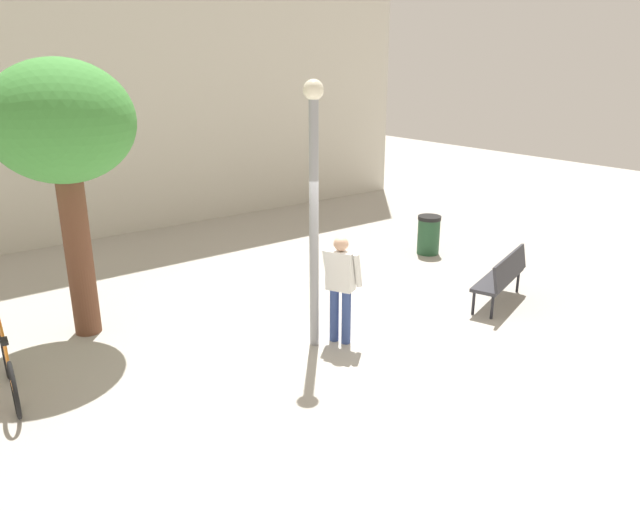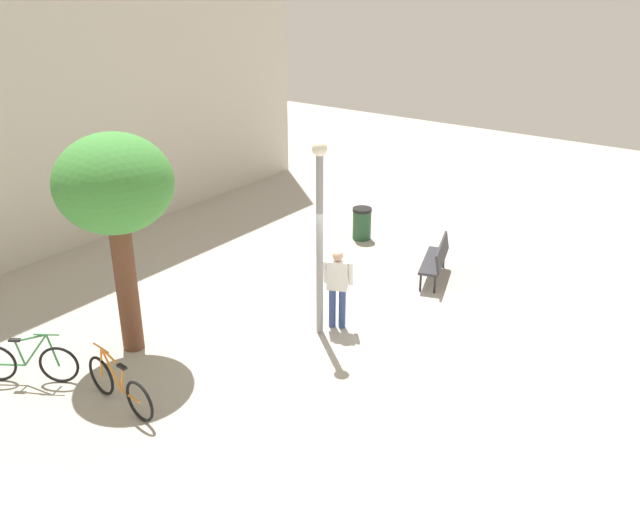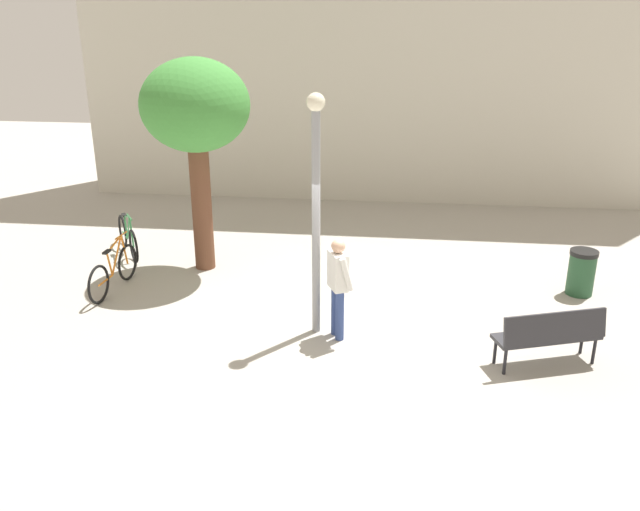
{
  "view_description": "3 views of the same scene",
  "coord_description": "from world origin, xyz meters",
  "px_view_note": "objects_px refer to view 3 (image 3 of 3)",
  "views": [
    {
      "loc": [
        -5.61,
        -6.93,
        4.11
      ],
      "look_at": [
        0.24,
        0.75,
        0.92
      ],
      "focal_mm": 33.56,
      "sensor_mm": 36.0,
      "label": 1
    },
    {
      "loc": [
        -10.32,
        -7.4,
        6.78
      ],
      "look_at": [
        0.45,
        0.48,
        1.02
      ],
      "focal_mm": 38.36,
      "sensor_mm": 36.0,
      "label": 2
    },
    {
      "loc": [
        0.49,
        -10.19,
        5.13
      ],
      "look_at": [
        -0.8,
        0.81,
        0.87
      ],
      "focal_mm": 37.64,
      "sensor_mm": 36.0,
      "label": 3
    }
  ],
  "objects_px": {
    "person_by_lamppost": "(338,282)",
    "park_bench": "(550,333)",
    "bicycle_green": "(128,237)",
    "trash_bin": "(581,272)",
    "bicycle_orange": "(114,271)",
    "plaza_tree": "(195,111)",
    "lamppost": "(316,197)"
  },
  "relations": [
    {
      "from": "person_by_lamppost",
      "to": "park_bench",
      "type": "relative_size",
      "value": 1.0
    },
    {
      "from": "bicycle_green",
      "to": "trash_bin",
      "type": "distance_m",
      "value": 9.12
    },
    {
      "from": "park_bench",
      "to": "bicycle_orange",
      "type": "xyz_separation_m",
      "value": [
        -7.49,
        1.92,
        -0.16
      ]
    },
    {
      "from": "plaza_tree",
      "to": "bicycle_orange",
      "type": "bearing_deg",
      "value": -135.74
    },
    {
      "from": "park_bench",
      "to": "plaza_tree",
      "type": "distance_m",
      "value": 7.41
    },
    {
      "from": "bicycle_green",
      "to": "bicycle_orange",
      "type": "distance_m",
      "value": 1.92
    },
    {
      "from": "lamppost",
      "to": "park_bench",
      "type": "distance_m",
      "value": 4.02
    },
    {
      "from": "person_by_lamppost",
      "to": "park_bench",
      "type": "height_order",
      "value": "person_by_lamppost"
    },
    {
      "from": "lamppost",
      "to": "plaza_tree",
      "type": "relative_size",
      "value": 0.93
    },
    {
      "from": "lamppost",
      "to": "bicycle_orange",
      "type": "xyz_separation_m",
      "value": [
        -3.94,
        1.18,
        -1.9
      ]
    },
    {
      "from": "trash_bin",
      "to": "person_by_lamppost",
      "type": "bearing_deg",
      "value": -152.9
    },
    {
      "from": "park_bench",
      "to": "trash_bin",
      "type": "bearing_deg",
      "value": 68.06
    },
    {
      "from": "person_by_lamppost",
      "to": "trash_bin",
      "type": "bearing_deg",
      "value": 27.1
    },
    {
      "from": "lamppost",
      "to": "plaza_tree",
      "type": "xyz_separation_m",
      "value": [
        -2.58,
        2.51,
        0.88
      ]
    },
    {
      "from": "person_by_lamppost",
      "to": "trash_bin",
      "type": "height_order",
      "value": "person_by_lamppost"
    },
    {
      "from": "bicycle_green",
      "to": "trash_bin",
      "type": "height_order",
      "value": "bicycle_green"
    },
    {
      "from": "bicycle_orange",
      "to": "trash_bin",
      "type": "xyz_separation_m",
      "value": [
        8.6,
        0.85,
        0.05
      ]
    },
    {
      "from": "person_by_lamppost",
      "to": "trash_bin",
      "type": "xyz_separation_m",
      "value": [
        4.29,
        2.2,
        -0.54
      ]
    },
    {
      "from": "person_by_lamppost",
      "to": "bicycle_green",
      "type": "bearing_deg",
      "value": 146.1
    },
    {
      "from": "park_bench",
      "to": "bicycle_green",
      "type": "bearing_deg",
      "value": 154.57
    },
    {
      "from": "bicycle_orange",
      "to": "lamppost",
      "type": "bearing_deg",
      "value": -16.68
    },
    {
      "from": "lamppost",
      "to": "plaza_tree",
      "type": "height_order",
      "value": "plaza_tree"
    },
    {
      "from": "bicycle_orange",
      "to": "bicycle_green",
      "type": "bearing_deg",
      "value": 104.03
    },
    {
      "from": "lamppost",
      "to": "bicycle_green",
      "type": "relative_size",
      "value": 2.51
    },
    {
      "from": "park_bench",
      "to": "bicycle_orange",
      "type": "relative_size",
      "value": 0.92
    },
    {
      "from": "plaza_tree",
      "to": "bicycle_green",
      "type": "relative_size",
      "value": 2.69
    },
    {
      "from": "park_bench",
      "to": "person_by_lamppost",
      "type": "bearing_deg",
      "value": 169.8
    },
    {
      "from": "person_by_lamppost",
      "to": "trash_bin",
      "type": "relative_size",
      "value": 1.96
    },
    {
      "from": "person_by_lamppost",
      "to": "bicycle_orange",
      "type": "xyz_separation_m",
      "value": [
        -4.31,
        1.35,
        -0.58
      ]
    },
    {
      "from": "lamppost",
      "to": "park_bench",
      "type": "bearing_deg",
      "value": -11.74
    },
    {
      "from": "plaza_tree",
      "to": "person_by_lamppost",
      "type": "bearing_deg",
      "value": -42.18
    },
    {
      "from": "trash_bin",
      "to": "lamppost",
      "type": "bearing_deg",
      "value": -156.44
    }
  ]
}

